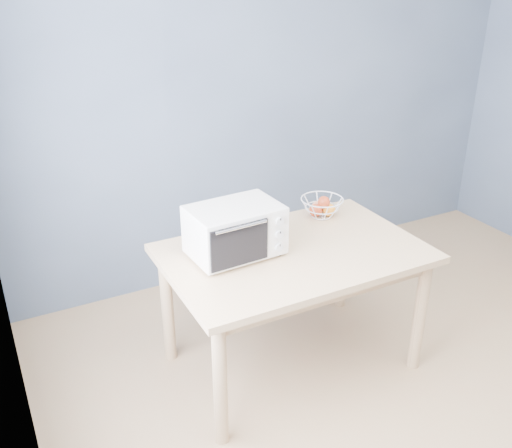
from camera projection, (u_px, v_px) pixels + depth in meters
dining_table at (294, 267)px, 3.14m from camera, size 1.40×0.90×0.75m
toaster_oven at (232, 231)px, 2.98m from camera, size 0.49×0.37×0.28m
fruit_basket at (322, 206)px, 3.47m from camera, size 0.33×0.33×0.13m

